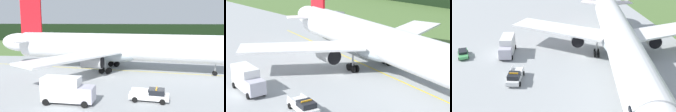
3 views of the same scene
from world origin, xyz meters
TOP-DOWN VIEW (x-y plane):
  - ground at (0.00, 0.00)m, footprint 320.00×320.00m
  - taxiway_centerline_main at (3.76, 6.25)m, footprint 75.15×13.28m
  - airliner at (3.28, 6.33)m, footprint 58.19×42.78m
  - ops_pickup_truck at (7.75, -12.82)m, footprint 5.67×3.06m
  - catering_truck at (-3.52, -14.56)m, footprint 7.15×3.25m

SIDE VIEW (x-z plane):
  - ground at x=0.00m, z-range 0.00..0.00m
  - taxiway_centerline_main at x=3.76m, z-range 0.00..0.01m
  - ops_pickup_truck at x=7.75m, z-range -0.07..1.87m
  - catering_truck at x=-3.52m, z-range 0.01..3.79m
  - airliner at x=3.28m, z-range -2.79..12.69m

